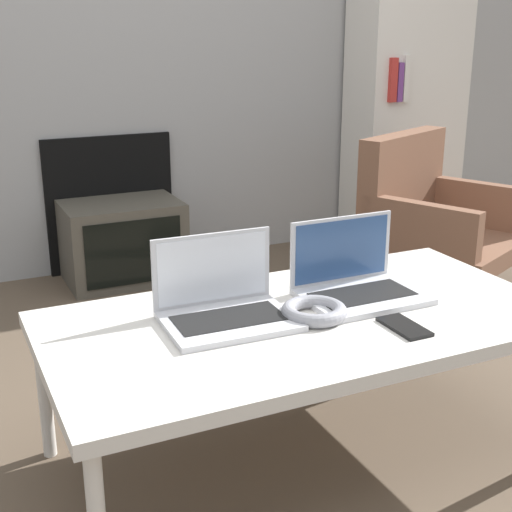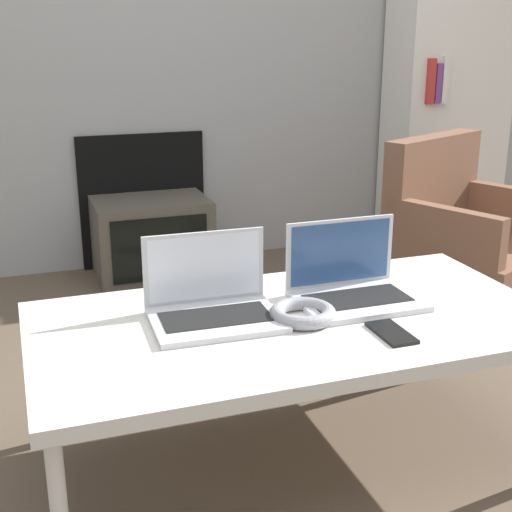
# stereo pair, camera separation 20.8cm
# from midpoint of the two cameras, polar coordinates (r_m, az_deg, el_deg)

# --- Properties ---
(ground_plane) EXTENTS (14.00, 14.00, 0.00)m
(ground_plane) POSITION_cam_midpoint_polar(r_m,az_deg,el_deg) (1.95, 2.49, -17.72)
(ground_plane) COLOR brown
(table) EXTENTS (1.34, 0.69, 0.42)m
(table) POSITION_cam_midpoint_polar(r_m,az_deg,el_deg) (1.86, 0.75, -5.75)
(table) COLOR silver
(table) RESTS_ON ground_plane
(laptop_left) EXTENTS (0.33, 0.26, 0.21)m
(laptop_left) POSITION_cam_midpoint_polar(r_m,az_deg,el_deg) (1.83, -5.90, -3.85)
(laptop_left) COLOR silver
(laptop_left) RESTS_ON table
(laptop_right) EXTENTS (0.33, 0.25, 0.21)m
(laptop_right) POSITION_cam_midpoint_polar(r_m,az_deg,el_deg) (1.98, 5.00, -2.03)
(laptop_right) COLOR silver
(laptop_right) RESTS_ON table
(headphones) EXTENTS (0.17, 0.17, 0.04)m
(headphones) POSITION_cam_midpoint_polar(r_m,az_deg,el_deg) (1.83, 1.45, -4.50)
(headphones) COLOR gray
(headphones) RESTS_ON table
(phone) EXTENTS (0.07, 0.15, 0.01)m
(phone) POSITION_cam_midpoint_polar(r_m,az_deg,el_deg) (1.80, 8.54, -5.68)
(phone) COLOR black
(phone) RESTS_ON table
(tv) EXTENTS (0.53, 0.38, 0.37)m
(tv) POSITION_cam_midpoint_polar(r_m,az_deg,el_deg) (3.37, -12.35, 1.11)
(tv) COLOR #4C473D
(tv) RESTS_ON ground_plane
(armchair) EXTENTS (0.77, 0.76, 0.69)m
(armchair) POSITION_cam_midpoint_polar(r_m,az_deg,el_deg) (3.19, 11.91, 3.20)
(armchair) COLOR brown
(armchair) RESTS_ON ground_plane
(bookshelf) EXTENTS (0.60, 0.32, 1.41)m
(bookshelf) POSITION_cam_midpoint_polar(r_m,az_deg,el_deg) (3.95, 10.33, 11.34)
(bookshelf) COLOR silver
(bookshelf) RESTS_ON ground_plane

